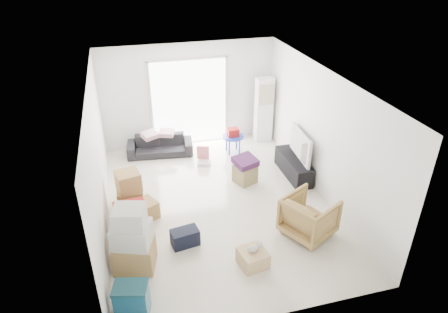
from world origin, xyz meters
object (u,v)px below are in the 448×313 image
at_px(ac_tower, 264,110).
at_px(tv_console, 294,166).
at_px(television, 295,155).
at_px(wood_crate, 253,258).
at_px(kids_table, 233,135).
at_px(ottoman, 245,174).
at_px(sofa, 160,143).
at_px(storage_bins, 132,300).
at_px(armchair, 309,215).

height_order(ac_tower, tv_console, ac_tower).
distance_m(television, wood_crate, 3.19).
bearing_deg(tv_console, kids_table, 125.91).
xyz_separation_m(tv_console, kids_table, (-1.06, 1.46, 0.26)).
height_order(television, ottoman, television).
relative_size(sofa, wood_crate, 3.69).
xyz_separation_m(ottoman, kids_table, (0.13, 1.46, 0.27)).
height_order(tv_console, storage_bins, storage_bins).
bearing_deg(kids_table, ottoman, -95.24).
bearing_deg(wood_crate, ac_tower, 68.35).
distance_m(armchair, storage_bins, 3.47).
xyz_separation_m(storage_bins, kids_table, (2.84, 4.54, 0.20)).
xyz_separation_m(ac_tower, television, (0.05, -2.00, -0.34)).
height_order(ac_tower, kids_table, ac_tower).
relative_size(television, armchair, 1.33).
bearing_deg(sofa, tv_console, -25.96).
bearing_deg(ac_tower, television, -88.57).
bearing_deg(kids_table, armchair, -82.48).
bearing_deg(television, kids_table, 39.79).
distance_m(tv_console, armchair, 2.13).
bearing_deg(kids_table, television, -54.09).
height_order(television, sofa, sofa).
height_order(ottoman, wood_crate, ottoman).
bearing_deg(sofa, television, -25.96).
relative_size(ac_tower, kids_table, 2.60).
bearing_deg(storage_bins, ottoman, 48.72).
bearing_deg(armchair, storage_bins, 79.48).
bearing_deg(wood_crate, kids_table, 78.72).
bearing_deg(tv_console, armchair, -106.30).
bearing_deg(armchair, ottoman, -11.77).
distance_m(storage_bins, ottoman, 4.11).
distance_m(sofa, ottoman, 2.52).
bearing_deg(ac_tower, storage_bins, -127.15).
xyz_separation_m(television, armchair, (-0.60, -2.04, -0.10)).
xyz_separation_m(sofa, ottoman, (1.70, -1.85, -0.11)).
bearing_deg(kids_table, sofa, 168.01).
xyz_separation_m(tv_console, television, (0.00, 0.00, 0.30)).
xyz_separation_m(sofa, wood_crate, (1.04, -4.41, -0.17)).
distance_m(tv_console, kids_table, 1.82).
xyz_separation_m(sofa, kids_table, (1.84, -0.39, 0.16)).
relative_size(ac_tower, ottoman, 4.09).
xyz_separation_m(television, sofa, (-2.90, 1.85, -0.21)).
relative_size(television, storage_bins, 2.01).
bearing_deg(storage_bins, armchair, 17.50).
bearing_deg(ac_tower, wood_crate, -111.65).
bearing_deg(tv_console, ottoman, 179.80).
distance_m(ac_tower, armchair, 4.10).
relative_size(tv_console, sofa, 0.83).
bearing_deg(wood_crate, television, 53.99).
distance_m(ac_tower, kids_table, 1.21).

